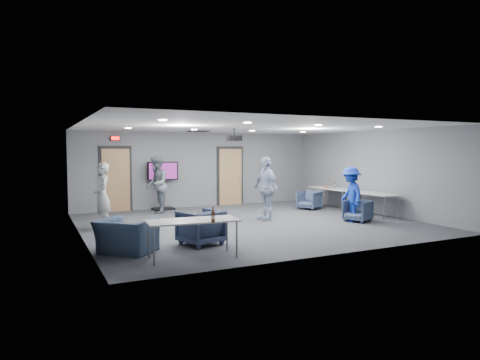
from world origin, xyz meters
name	(u,v)px	position (x,y,z in m)	size (l,w,h in m)	color
floor	(250,223)	(0.00, 0.00, 0.00)	(9.00, 9.00, 0.00)	#323439
ceiling	(250,127)	(0.00, 0.00, 2.70)	(9.00, 9.00, 0.00)	white
wall_back	(200,170)	(0.00, 4.00, 1.35)	(9.00, 0.02, 2.70)	slate
wall_front	(343,186)	(0.00, -4.00, 1.35)	(9.00, 0.02, 2.70)	slate
wall_left	(80,180)	(-4.50, 0.00, 1.35)	(0.02, 8.00, 2.70)	slate
wall_right	(372,172)	(4.50, 0.00, 1.35)	(0.02, 8.00, 2.70)	slate
door_left	(116,180)	(-3.00, 3.95, 1.07)	(1.06, 0.17, 2.24)	black
door_right	(230,176)	(1.20, 3.95, 1.07)	(1.06, 0.17, 2.24)	black
exit_sign	(115,138)	(-3.00, 3.93, 2.45)	(0.32, 0.08, 0.16)	black
hvac_diffuser	(198,131)	(-0.50, 2.80, 2.69)	(0.60, 0.60, 0.03)	black
downlights	(250,128)	(0.00, 0.00, 2.68)	(6.18, 3.78, 0.02)	white
person_a	(102,196)	(-3.90, 0.77, 0.87)	(0.63, 0.42, 1.74)	#9B9E9C
person_b	(156,185)	(-1.88, 3.00, 0.94)	(0.91, 0.71, 1.88)	slate
person_c	(266,188)	(0.67, 0.28, 0.93)	(1.10, 0.46, 1.87)	#9EAFCC
person_d	(351,194)	(2.70, -1.08, 0.79)	(1.02, 0.59, 1.58)	#1A38AB
chair_right_a	(309,200)	(3.15, 1.60, 0.32)	(0.68, 0.70, 0.64)	#394562
chair_right_c	(358,211)	(2.90, -1.15, 0.31)	(0.66, 0.68, 0.62)	#394763
chair_front_a	(201,227)	(-2.24, -2.00, 0.38)	(0.81, 0.84, 0.76)	#343F5B
chair_front_b	(127,236)	(-3.84, -2.05, 0.34)	(1.05, 0.91, 0.68)	#3B4B65
table_right_a	(334,189)	(4.00, 1.34, 0.69)	(0.80, 1.92, 0.73)	#AEB0B2
table_right_b	(372,194)	(4.00, -0.56, 0.68)	(0.73, 1.75, 0.73)	#AEB0B2
table_front_left	(193,222)	(-2.78, -3.00, 0.68)	(1.80, 0.87, 0.73)	#AEB0B2
bottle_front	(213,217)	(-2.54, -3.44, 0.84)	(0.08, 0.08, 0.29)	#53250E
bottle_right	(335,185)	(4.17, 1.51, 0.81)	(0.06, 0.06, 0.22)	#53250E
snack_box	(326,187)	(3.83, 1.57, 0.75)	(0.19, 0.12, 0.04)	#C85E32
wrapper	(363,192)	(3.82, -0.35, 0.75)	(0.19, 0.13, 0.04)	silver
tv_stand	(163,183)	(-1.45, 3.75, 0.94)	(1.08, 0.52, 1.66)	black
projector	(234,138)	(-0.23, 0.54, 2.40)	(0.42, 0.39, 0.37)	black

